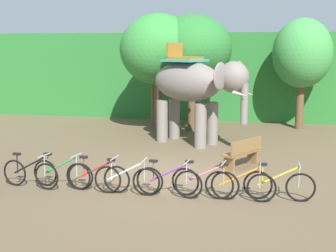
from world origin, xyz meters
name	(u,v)px	position (x,y,z in m)	size (l,w,h in m)	color
ground_plane	(167,177)	(0.00, 0.00, 0.00)	(80.00, 80.00, 0.00)	brown
foliage_hedge	(215,74)	(0.00, 13.10, 2.15)	(36.00, 6.00, 4.30)	#28702D
tree_center_right	(153,56)	(-2.28, 7.99, 3.21)	(2.07, 2.07, 4.47)	brown
tree_right	(158,50)	(-1.80, 6.83, 3.50)	(3.23, 3.23, 5.01)	brown
tree_center_left	(192,49)	(-0.43, 7.30, 3.53)	(3.40, 3.40, 4.99)	brown
tree_far_left	(302,54)	(4.22, 8.75, 3.32)	(2.58, 2.58, 4.87)	brown
elephant	(194,86)	(0.09, 4.60, 2.20)	(4.13, 3.08, 3.78)	slate
bike_black	(30,173)	(-3.30, -1.65, 0.39)	(1.70, 0.52, 0.92)	black
bike_green	(62,173)	(-2.50, -1.49, 0.39)	(1.70, 0.52, 0.92)	black
bike_red	(98,177)	(-1.45, -1.58, 0.39)	(1.71, 0.52, 0.92)	black
bike_white	(127,179)	(-0.67, -1.68, 0.39)	(1.71, 0.52, 0.92)	black
bike_purple	(169,181)	(0.39, -1.63, 0.39)	(1.71, 0.52, 0.92)	black
bike_pink	(205,182)	(1.28, -1.52, 0.39)	(1.70, 0.52, 0.92)	black
bike_orange	(240,185)	(2.13, -1.59, 0.39)	(1.71, 0.52, 0.92)	black
bike_yellow	(279,185)	(3.05, -1.37, 0.39)	(1.71, 0.52, 0.92)	black
wooden_bench	(243,152)	(2.07, 1.54, 0.48)	(1.17, 1.48, 0.89)	brown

